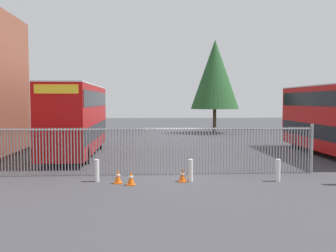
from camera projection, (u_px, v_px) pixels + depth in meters
ground_plane at (164, 151)px, 25.43m from camera, size 100.00×100.00×0.00m
palisade_fence at (147, 150)px, 17.31m from camera, size 15.74×0.14×2.35m
double_decker_bus_near_gate at (334, 117)px, 23.34m from camera, size 2.54×10.81×4.42m
double_decker_bus_behind_fence_left at (77, 117)px, 23.61m from camera, size 2.54×10.81×4.42m
bollard_near_left at (97, 170)px, 15.93m from camera, size 0.20×0.20×0.95m
bollard_center_front at (191, 170)px, 15.94m from camera, size 0.20×0.20×0.95m
bollard_near_right at (278, 170)px, 15.98m from camera, size 0.20×0.20×0.95m
traffic_cone_by_gate at (131, 178)px, 15.27m from camera, size 0.34×0.34×0.59m
traffic_cone_mid_forecourt at (118, 176)px, 15.59m from camera, size 0.34×0.34×0.59m
traffic_cone_near_kerb at (183, 175)px, 15.91m from camera, size 0.34×0.34×0.59m
tree_tall_back at (215, 74)px, 39.64m from camera, size 5.10×5.10×9.87m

